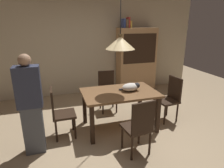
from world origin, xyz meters
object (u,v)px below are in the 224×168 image
object	(u,v)px
chair_near_front	(139,125)
hutch_bookcase	(136,62)
chair_far_back	(107,89)
cat_sleeping	(131,87)
book_brown_thick	(126,24)
book_red_tall	(128,22)
chair_left_side	(59,111)
dining_table	(120,97)
pendant_lamp	(120,43)
book_yellow_short	(130,24)
book_blue_wide	(123,23)
person_standing	(31,106)
chair_right_side	(170,97)

from	to	relation	value
chair_near_front	hutch_bookcase	distance (m)	3.06
chair_far_back	cat_sleeping	size ratio (longest dim) A/B	2.36
book_brown_thick	book_red_tall	distance (m)	0.07
chair_near_front	chair_left_side	world-z (taller)	same
dining_table	book_red_tall	distance (m)	2.51
cat_sleeping	chair_far_back	bearing A→B (deg)	103.94
chair_left_side	chair_far_back	distance (m)	1.43
pendant_lamp	book_red_tall	distance (m)	2.15
dining_table	book_red_tall	size ratio (longest dim) A/B	5.00
book_yellow_short	cat_sleeping	bearing A→B (deg)	-110.80
book_yellow_short	dining_table	bearing A→B (deg)	-116.50
chair_near_front	book_yellow_short	size ratio (longest dim) A/B	4.65
dining_table	book_brown_thick	xyz separation A→B (m)	(0.83, 1.92, 1.31)
chair_near_front	book_yellow_short	world-z (taller)	book_yellow_short
chair_left_side	book_blue_wide	size ratio (longest dim) A/B	3.88
chair_near_front	book_brown_thick	world-z (taller)	book_brown_thick
chair_left_side	pendant_lamp	bearing A→B (deg)	0.07
hutch_bookcase	book_yellow_short	xyz separation A→B (m)	(-0.22, 0.00, 1.05)
chair_far_back	book_yellow_short	xyz separation A→B (m)	(0.96, 1.05, 1.43)
chair_near_front	person_standing	xyz separation A→B (m)	(-1.55, 0.56, 0.29)
book_yellow_short	book_red_tall	bearing A→B (deg)	180.00
book_yellow_short	chair_left_side	bearing A→B (deg)	-137.32
chair_right_side	chair_far_back	size ratio (longest dim) A/B	1.00
dining_table	book_blue_wide	world-z (taller)	book_blue_wide
dining_table	book_yellow_short	distance (m)	2.51
cat_sleeping	pendant_lamp	size ratio (longest dim) A/B	0.30
hutch_bookcase	chair_near_front	bearing A→B (deg)	-112.72
hutch_bookcase	book_brown_thick	distance (m)	1.13
book_blue_wide	book_brown_thick	world-z (taller)	book_blue_wide
book_blue_wide	chair_far_back	bearing A→B (deg)	-125.91
chair_right_side	book_yellow_short	distance (m)	2.39
dining_table	book_blue_wide	bearing A→B (deg)	68.44
chair_near_front	pendant_lamp	world-z (taller)	pendant_lamp
chair_far_back	hutch_bookcase	size ratio (longest dim) A/B	0.50
book_blue_wide	book_yellow_short	bearing A→B (deg)	0.00
chair_left_side	book_blue_wide	xyz separation A→B (m)	(1.89, 1.92, 1.46)
pendant_lamp	chair_right_side	bearing A→B (deg)	0.48
cat_sleeping	person_standing	distance (m)	1.79
cat_sleeping	book_yellow_short	xyz separation A→B (m)	(0.74, 1.94, 1.11)
book_red_tall	chair_right_side	bearing A→B (deg)	-83.27
chair_left_side	book_brown_thick	distance (m)	3.11
chair_right_side	chair_far_back	distance (m)	1.42
dining_table	book_brown_thick	distance (m)	2.47
dining_table	book_red_tall	bearing A→B (deg)	64.88
book_blue_wide	book_yellow_short	size ratio (longest dim) A/B	1.20
chair_right_side	person_standing	distance (m)	2.70
book_brown_thick	chair_right_side	bearing A→B (deg)	-81.30
chair_right_side	hutch_bookcase	world-z (taller)	hutch_bookcase
chair_right_side	chair_left_side	world-z (taller)	same
chair_near_front	book_brown_thick	distance (m)	3.26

